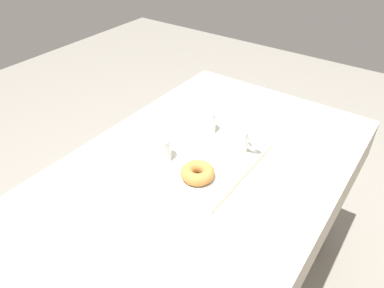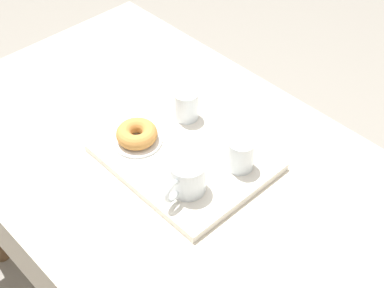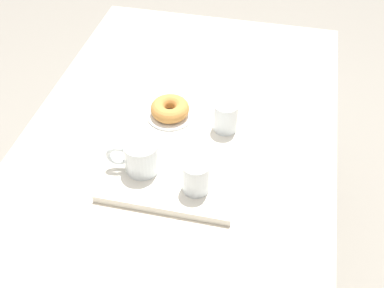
{
  "view_description": "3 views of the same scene",
  "coord_description": "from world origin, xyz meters",
  "px_view_note": "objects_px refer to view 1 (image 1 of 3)",
  "views": [
    {
      "loc": [
        -0.78,
        -0.52,
        1.53
      ],
      "look_at": [
        0.04,
        0.06,
        0.8
      ],
      "focal_mm": 33.95,
      "sensor_mm": 36.0,
      "label": 1
    },
    {
      "loc": [
        0.8,
        -0.66,
        1.76
      ],
      "look_at": [
        0.05,
        0.06,
        0.77
      ],
      "focal_mm": 51.76,
      "sensor_mm": 36.0,
      "label": 2
    },
    {
      "loc": [
        0.93,
        0.25,
        1.64
      ],
      "look_at": [
        0.05,
        0.05,
        0.77
      ],
      "focal_mm": 44.62,
      "sensor_mm": 36.0,
      "label": 3
    }
  ],
  "objects_px": {
    "dining_table": "(199,190)",
    "sugar_donut_left": "(198,173)",
    "tea_mug_left": "(237,140)",
    "water_glass_far": "(207,123)",
    "donut_plate_left": "(197,178)",
    "serving_tray": "(203,157)",
    "water_glass_near": "(161,150)"
  },
  "relations": [
    {
      "from": "dining_table",
      "to": "sugar_donut_left",
      "type": "height_order",
      "value": "sugar_donut_left"
    },
    {
      "from": "dining_table",
      "to": "sugar_donut_left",
      "type": "distance_m",
      "value": 0.16
    },
    {
      "from": "tea_mug_left",
      "to": "sugar_donut_left",
      "type": "distance_m",
      "value": 0.21
    },
    {
      "from": "tea_mug_left",
      "to": "water_glass_far",
      "type": "distance_m",
      "value": 0.15
    },
    {
      "from": "tea_mug_left",
      "to": "sugar_donut_left",
      "type": "bearing_deg",
      "value": 174.74
    },
    {
      "from": "water_glass_far",
      "to": "donut_plate_left",
      "type": "bearing_deg",
      "value": -152.6
    },
    {
      "from": "tea_mug_left",
      "to": "sugar_donut_left",
      "type": "height_order",
      "value": "tea_mug_left"
    },
    {
      "from": "water_glass_far",
      "to": "sugar_donut_left",
      "type": "height_order",
      "value": "water_glass_far"
    },
    {
      "from": "dining_table",
      "to": "water_glass_far",
      "type": "height_order",
      "value": "water_glass_far"
    },
    {
      "from": "serving_tray",
      "to": "dining_table",
      "type": "bearing_deg",
      "value": -159.25
    },
    {
      "from": "water_glass_near",
      "to": "sugar_donut_left",
      "type": "distance_m",
      "value": 0.16
    },
    {
      "from": "serving_tray",
      "to": "tea_mug_left",
      "type": "distance_m",
      "value": 0.13
    },
    {
      "from": "dining_table",
      "to": "donut_plate_left",
      "type": "xyz_separation_m",
      "value": [
        -0.06,
        -0.04,
        0.12
      ]
    },
    {
      "from": "sugar_donut_left",
      "to": "water_glass_near",
      "type": "bearing_deg",
      "value": 83.95
    },
    {
      "from": "serving_tray",
      "to": "donut_plate_left",
      "type": "bearing_deg",
      "value": -154.05
    },
    {
      "from": "water_glass_far",
      "to": "serving_tray",
      "type": "bearing_deg",
      "value": -151.26
    },
    {
      "from": "water_glass_near",
      "to": "donut_plate_left",
      "type": "height_order",
      "value": "water_glass_near"
    },
    {
      "from": "dining_table",
      "to": "serving_tray",
      "type": "relative_size",
      "value": 3.27
    },
    {
      "from": "serving_tray",
      "to": "donut_plate_left",
      "type": "relative_size",
      "value": 3.13
    },
    {
      "from": "serving_tray",
      "to": "donut_plate_left",
      "type": "height_order",
      "value": "donut_plate_left"
    },
    {
      "from": "dining_table",
      "to": "water_glass_far",
      "type": "xyz_separation_m",
      "value": [
        0.19,
        0.09,
        0.15
      ]
    },
    {
      "from": "dining_table",
      "to": "serving_tray",
      "type": "bearing_deg",
      "value": 20.75
    },
    {
      "from": "dining_table",
      "to": "donut_plate_left",
      "type": "height_order",
      "value": "donut_plate_left"
    },
    {
      "from": "donut_plate_left",
      "to": "tea_mug_left",
      "type": "bearing_deg",
      "value": -5.26
    },
    {
      "from": "water_glass_near",
      "to": "sugar_donut_left",
      "type": "bearing_deg",
      "value": -96.05
    },
    {
      "from": "donut_plate_left",
      "to": "sugar_donut_left",
      "type": "bearing_deg",
      "value": 0.0
    },
    {
      "from": "tea_mug_left",
      "to": "donut_plate_left",
      "type": "bearing_deg",
      "value": 174.74
    },
    {
      "from": "water_glass_near",
      "to": "dining_table",
      "type": "bearing_deg",
      "value": -70.06
    },
    {
      "from": "serving_tray",
      "to": "donut_plate_left",
      "type": "distance_m",
      "value": 0.13
    },
    {
      "from": "water_glass_far",
      "to": "water_glass_near",
      "type": "bearing_deg",
      "value": 172.08
    },
    {
      "from": "water_glass_near",
      "to": "water_glass_far",
      "type": "distance_m",
      "value": 0.23
    },
    {
      "from": "water_glass_near",
      "to": "sugar_donut_left",
      "type": "xyz_separation_m",
      "value": [
        -0.02,
        -0.16,
        -0.01
      ]
    }
  ]
}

